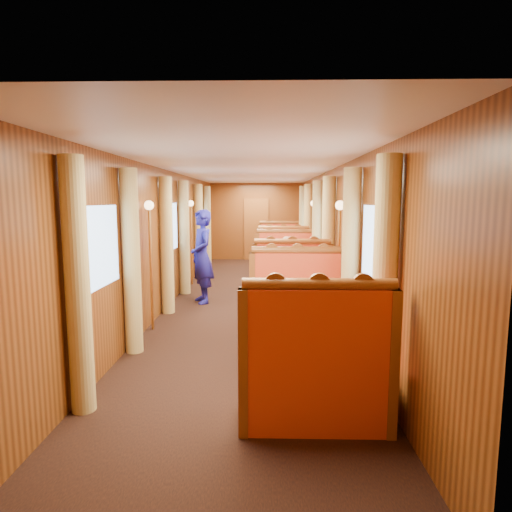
{
  "coord_description": "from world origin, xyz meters",
  "views": [
    {
      "loc": [
        0.32,
        -8.03,
        1.96
      ],
      "look_at": [
        0.16,
        -1.12,
        1.05
      ],
      "focal_mm": 30.0,
      "sensor_mm": 36.0,
      "label": 1
    }
  ],
  "objects_px": {
    "banquette_near_aft": "(298,316)",
    "teapot_left": "(288,308)",
    "table_near": "(304,345)",
    "tea_tray": "(294,313)",
    "banquette_mid_fwd": "(291,292)",
    "steward": "(202,257)",
    "banquette_near_fwd": "(315,380)",
    "banquette_far_aft": "(280,252)",
    "passenger": "(286,259)",
    "rose_vase_far": "(282,238)",
    "banquette_far_fwd": "(283,262)",
    "banquette_mid_aft": "(286,272)",
    "table_mid": "(288,283)",
    "table_far": "(282,259)",
    "teapot_back": "(296,305)",
    "teapot_right": "(306,310)",
    "rose_vase_mid": "(287,255)",
    "fruit_plate": "(332,313)"
  },
  "relations": [
    {
      "from": "banquette_mid_aft",
      "to": "rose_vase_mid",
      "type": "height_order",
      "value": "banquette_mid_aft"
    },
    {
      "from": "banquette_near_fwd",
      "to": "tea_tray",
      "type": "relative_size",
      "value": 3.94
    },
    {
      "from": "banquette_near_aft",
      "to": "passenger",
      "type": "height_order",
      "value": "banquette_near_aft"
    },
    {
      "from": "tea_tray",
      "to": "teapot_back",
      "type": "height_order",
      "value": "teapot_back"
    },
    {
      "from": "rose_vase_far",
      "to": "tea_tray",
      "type": "bearing_deg",
      "value": -91.15
    },
    {
      "from": "rose_vase_mid",
      "to": "banquette_far_aft",
      "type": "bearing_deg",
      "value": 89.73
    },
    {
      "from": "banquette_mid_aft",
      "to": "banquette_far_aft",
      "type": "relative_size",
      "value": 1.0
    },
    {
      "from": "tea_tray",
      "to": "rose_vase_far",
      "type": "distance_m",
      "value": 7.08
    },
    {
      "from": "table_mid",
      "to": "banquette_mid_aft",
      "type": "bearing_deg",
      "value": 90.0
    },
    {
      "from": "banquette_far_aft",
      "to": "rose_vase_mid",
      "type": "distance_m",
      "value": 4.52
    },
    {
      "from": "table_near",
      "to": "teapot_left",
      "type": "xyz_separation_m",
      "value": [
        -0.19,
        -0.07,
        0.44
      ]
    },
    {
      "from": "table_far",
      "to": "teapot_back",
      "type": "distance_m",
      "value": 6.96
    },
    {
      "from": "steward",
      "to": "passenger",
      "type": "bearing_deg",
      "value": 91.03
    },
    {
      "from": "table_near",
      "to": "banquette_mid_aft",
      "type": "bearing_deg",
      "value": 90.0
    },
    {
      "from": "banquette_mid_fwd",
      "to": "table_far",
      "type": "distance_m",
      "value": 4.51
    },
    {
      "from": "banquette_mid_fwd",
      "to": "steward",
      "type": "height_order",
      "value": "steward"
    },
    {
      "from": "table_mid",
      "to": "teapot_left",
      "type": "distance_m",
      "value": 3.6
    },
    {
      "from": "table_far",
      "to": "teapot_right",
      "type": "height_order",
      "value": "teapot_right"
    },
    {
      "from": "banquette_mid_fwd",
      "to": "teapot_right",
      "type": "xyz_separation_m",
      "value": [
        -0.0,
        -2.64,
        0.39
      ]
    },
    {
      "from": "table_near",
      "to": "banquette_far_fwd",
      "type": "xyz_separation_m",
      "value": [
        0.0,
        5.99,
        0.05
      ]
    },
    {
      "from": "banquette_near_aft",
      "to": "teapot_left",
      "type": "distance_m",
      "value": 1.17
    },
    {
      "from": "banquette_near_fwd",
      "to": "steward",
      "type": "distance_m",
      "value": 4.82
    },
    {
      "from": "table_near",
      "to": "teapot_back",
      "type": "relative_size",
      "value": 6.81
    },
    {
      "from": "table_near",
      "to": "table_far",
      "type": "height_order",
      "value": "same"
    },
    {
      "from": "table_far",
      "to": "rose_vase_far",
      "type": "relative_size",
      "value": 2.92
    },
    {
      "from": "table_far",
      "to": "steward",
      "type": "xyz_separation_m",
      "value": [
        -1.64,
        -3.51,
        0.51
      ]
    },
    {
      "from": "rose_vase_far",
      "to": "steward",
      "type": "distance_m",
      "value": 3.87
    },
    {
      "from": "banquette_near_aft",
      "to": "steward",
      "type": "xyz_separation_m",
      "value": [
        -1.64,
        2.48,
        0.47
      ]
    },
    {
      "from": "banquette_near_fwd",
      "to": "banquette_near_aft",
      "type": "xyz_separation_m",
      "value": [
        0.0,
        2.03,
        0.0
      ]
    },
    {
      "from": "rose_vase_mid",
      "to": "steward",
      "type": "distance_m",
      "value": 1.62
    },
    {
      "from": "table_near",
      "to": "tea_tray",
      "type": "relative_size",
      "value": 3.09
    },
    {
      "from": "banquette_mid_fwd",
      "to": "teapot_back",
      "type": "relative_size",
      "value": 8.7
    },
    {
      "from": "rose_vase_far",
      "to": "steward",
      "type": "bearing_deg",
      "value": -115.46
    },
    {
      "from": "teapot_left",
      "to": "table_mid",
      "type": "bearing_deg",
      "value": 104.29
    },
    {
      "from": "teapot_back",
      "to": "steward",
      "type": "height_order",
      "value": "steward"
    },
    {
      "from": "banquette_near_fwd",
      "to": "rose_vase_mid",
      "type": "xyz_separation_m",
      "value": [
        -0.02,
        4.54,
        0.5
      ]
    },
    {
      "from": "tea_tray",
      "to": "banquette_near_aft",
      "type": "bearing_deg",
      "value": 83.57
    },
    {
      "from": "teapot_back",
      "to": "steward",
      "type": "distance_m",
      "value": 3.77
    },
    {
      "from": "banquette_mid_fwd",
      "to": "passenger",
      "type": "xyz_separation_m",
      "value": [
        -0.0,
        1.79,
        0.32
      ]
    },
    {
      "from": "banquette_mid_fwd",
      "to": "tea_tray",
      "type": "distance_m",
      "value": 2.6
    },
    {
      "from": "banquette_mid_aft",
      "to": "banquette_far_fwd",
      "type": "relative_size",
      "value": 1.0
    },
    {
      "from": "banquette_far_fwd",
      "to": "banquette_far_aft",
      "type": "height_order",
      "value": "same"
    },
    {
      "from": "steward",
      "to": "banquette_near_fwd",
      "type": "bearing_deg",
      "value": -4.35
    },
    {
      "from": "teapot_right",
      "to": "rose_vase_mid",
      "type": "distance_m",
      "value": 3.68
    },
    {
      "from": "banquette_near_aft",
      "to": "fruit_plate",
      "type": "bearing_deg",
      "value": -75.98
    },
    {
      "from": "table_mid",
      "to": "banquette_mid_aft",
      "type": "height_order",
      "value": "banquette_mid_aft"
    },
    {
      "from": "banquette_near_fwd",
      "to": "table_near",
      "type": "bearing_deg",
      "value": 90.0
    },
    {
      "from": "table_far",
      "to": "teapot_back",
      "type": "height_order",
      "value": "teapot_back"
    },
    {
      "from": "table_near",
      "to": "teapot_back",
      "type": "height_order",
      "value": "teapot_back"
    },
    {
      "from": "banquette_far_aft",
      "to": "passenger",
      "type": "height_order",
      "value": "banquette_far_aft"
    }
  ]
}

